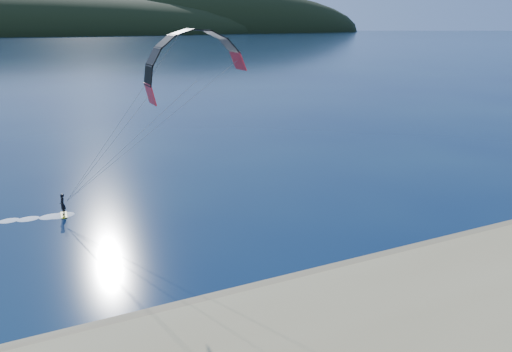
{
  "coord_description": "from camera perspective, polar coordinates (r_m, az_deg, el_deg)",
  "views": [
    {
      "loc": [
        -9.18,
        -16.52,
        14.28
      ],
      "look_at": [
        3.48,
        10.0,
        5.0
      ],
      "focal_mm": 33.95,
      "sensor_mm": 36.0,
      "label": 1
    }
  ],
  "objects": [
    {
      "name": "ground",
      "position": [
        23.69,
        3.0,
        -19.58
      ],
      "size": [
        1800.0,
        1800.0,
        0.0
      ],
      "primitive_type": "plane",
      "color": "#08183C",
      "rests_on": "ground"
    },
    {
      "name": "wet_sand",
      "position": [
        26.99,
        -1.69,
        -14.3
      ],
      "size": [
        220.0,
        2.5,
        0.1
      ],
      "color": "#8B7650",
      "rests_on": "ground"
    },
    {
      "name": "headland",
      "position": [
        762.0,
        -25.69,
        14.81
      ],
      "size": [
        1200.0,
        310.0,
        140.0
      ],
      "color": "black",
      "rests_on": "ground"
    },
    {
      "name": "kitesurfer_near",
      "position": [
        36.12,
        -7.87,
        10.46
      ],
      "size": [
        24.6,
        7.01,
        14.37
      ],
      "color": "gold",
      "rests_on": "ground"
    }
  ]
}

